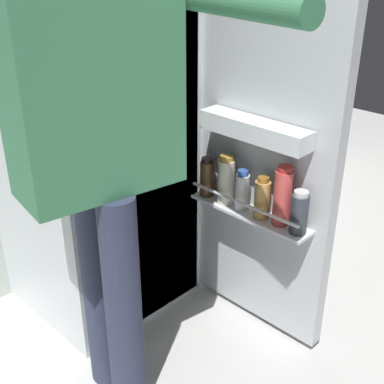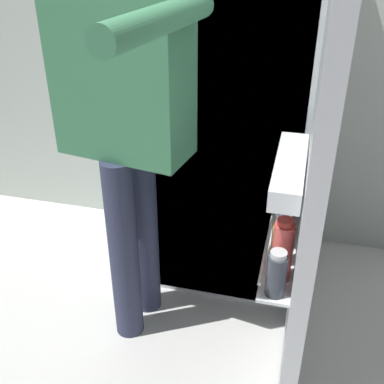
{
  "view_description": "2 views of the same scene",
  "coord_description": "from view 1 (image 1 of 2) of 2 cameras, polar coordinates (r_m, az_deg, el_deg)",
  "views": [
    {
      "loc": [
        -1.13,
        -1.12,
        1.5
      ],
      "look_at": [
        -0.03,
        -0.04,
        0.74
      ],
      "focal_mm": 48.11,
      "sensor_mm": 36.0,
      "label": 1
    },
    {
      "loc": [
        0.3,
        -1.47,
        1.59
      ],
      "look_at": [
        -0.05,
        -0.06,
        0.75
      ],
      "focal_mm": 44.75,
      "sensor_mm": 36.0,
      "label": 2
    }
  ],
  "objects": [
    {
      "name": "person",
      "position": [
        1.5,
        -10.19,
        6.8
      ],
      "size": [
        0.57,
        0.83,
        1.67
      ],
      "color": "#2D334C",
      "rests_on": "ground_plane"
    },
    {
      "name": "ground_plane",
      "position": [
        2.19,
        -0.31,
        -16.92
      ],
      "size": [
        6.94,
        6.94,
        0.0
      ],
      "primitive_type": "plane",
      "color": "silver"
    },
    {
      "name": "refrigerator",
      "position": [
        2.09,
        -9.54,
        8.28
      ],
      "size": [
        0.71,
        1.23,
        1.73
      ],
      "color": "silver",
      "rests_on": "ground_plane"
    },
    {
      "name": "kitchen_wall",
      "position": [
        2.34,
        -17.26,
        18.06
      ],
      "size": [
        4.4,
        0.1,
        2.41
      ],
      "primitive_type": "cube",
      "color": "beige",
      "rests_on": "ground_plane"
    }
  ]
}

